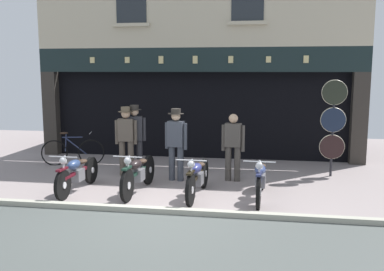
# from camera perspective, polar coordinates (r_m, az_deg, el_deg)

# --- Properties ---
(ground) EXTENTS (21.71, 22.00, 0.18)m
(ground) POSITION_cam_1_polar(r_m,az_deg,el_deg) (7.29, -6.86, -13.04)
(ground) COLOR gray
(shop_facade) EXTENTS (10.01, 4.42, 6.20)m
(shop_facade) POSITION_cam_1_polar(r_m,az_deg,el_deg) (14.66, 1.70, 4.90)
(shop_facade) COLOR black
(shop_facade) RESTS_ON ground
(motorcycle_left) EXTENTS (0.62, 2.01, 0.91)m
(motorcycle_left) POSITION_cam_1_polar(r_m,az_deg,el_deg) (9.82, -14.96, -4.78)
(motorcycle_left) COLOR black
(motorcycle_left) RESTS_ON ground
(motorcycle_center_left) EXTENTS (0.62, 2.11, 0.93)m
(motorcycle_center_left) POSITION_cam_1_polar(r_m,az_deg,el_deg) (9.46, -7.13, -4.94)
(motorcycle_center_left) COLOR black
(motorcycle_center_left) RESTS_ON ground
(motorcycle_center) EXTENTS (0.62, 2.06, 0.92)m
(motorcycle_center) POSITION_cam_1_polar(r_m,az_deg,el_deg) (9.10, 0.74, -5.47)
(motorcycle_center) COLOR black
(motorcycle_center) RESTS_ON ground
(motorcycle_center_right) EXTENTS (0.62, 2.06, 0.93)m
(motorcycle_center_right) POSITION_cam_1_polar(r_m,az_deg,el_deg) (9.05, 9.05, -5.62)
(motorcycle_center_right) COLOR black
(motorcycle_center_right) RESTS_ON ground
(salesman_left) EXTENTS (0.55, 0.35, 1.78)m
(salesman_left) POSITION_cam_1_polar(r_m,az_deg,el_deg) (11.01, -7.57, -0.05)
(salesman_left) COLOR #2D2D33
(salesman_left) RESTS_ON ground
(shopkeeper_center) EXTENTS (0.55, 0.37, 1.75)m
(shopkeeper_center) POSITION_cam_1_polar(r_m,az_deg,el_deg) (10.31, -2.13, -0.67)
(shopkeeper_center) COLOR #3D424C
(shopkeeper_center) RESTS_ON ground
(salesman_right) EXTENTS (0.56, 0.27, 1.63)m
(salesman_right) POSITION_cam_1_polar(r_m,az_deg,el_deg) (10.33, 5.45, -1.13)
(salesman_right) COLOR #47423D
(salesman_right) RESTS_ON ground
(assistant_far_right) EXTENTS (0.56, 0.37, 1.75)m
(assistant_far_right) POSITION_cam_1_polar(r_m,az_deg,el_deg) (10.90, -8.71, -0.23)
(assistant_far_right) COLOR brown
(assistant_far_right) RESTS_ON ground
(tyre_sign_pole) EXTENTS (0.62, 0.06, 2.42)m
(tyre_sign_pole) POSITION_cam_1_polar(r_m,az_deg,el_deg) (11.23, 18.18, 1.83)
(tyre_sign_pole) COLOR #232328
(tyre_sign_pole) RESTS_ON ground
(advert_board_near) EXTENTS (0.71, 0.03, 1.04)m
(advert_board_near) POSITION_cam_1_polar(r_m,az_deg,el_deg) (13.35, -5.54, 4.79)
(advert_board_near) COLOR silver
(advert_board_far) EXTENTS (0.75, 0.03, 1.05)m
(advert_board_far) POSITION_cam_1_polar(r_m,az_deg,el_deg) (13.72, -10.47, 4.41)
(advert_board_far) COLOR silver
(leaning_bicycle) EXTENTS (1.70, 0.63, 0.96)m
(leaning_bicycle) POSITION_cam_1_polar(r_m,az_deg,el_deg) (12.59, -15.53, -2.03)
(leaning_bicycle) COLOR black
(leaning_bicycle) RESTS_ON ground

